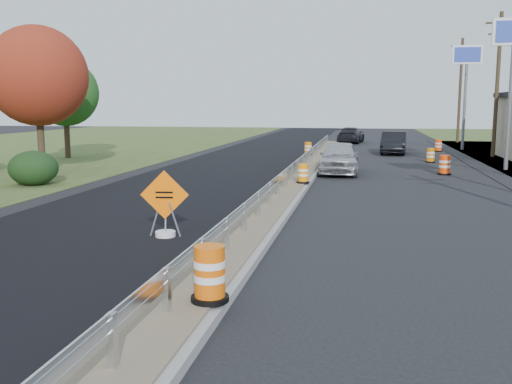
% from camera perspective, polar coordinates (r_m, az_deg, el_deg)
% --- Properties ---
extents(ground, '(140.00, 140.00, 0.00)m').
position_cam_1_polar(ground, '(16.88, 0.24, -3.12)').
color(ground, black).
rests_on(ground, ground).
extents(milled_overlay, '(7.20, 120.00, 0.01)m').
position_cam_1_polar(milled_overlay, '(27.49, -5.00, 1.46)').
color(milled_overlay, black).
rests_on(milled_overlay, ground).
extents(median, '(1.60, 55.00, 0.23)m').
position_cam_1_polar(median, '(24.66, 3.62, 0.89)').
color(median, gray).
rests_on(median, ground).
extents(guardrail, '(0.10, 46.15, 0.72)m').
position_cam_1_polar(guardrail, '(25.57, 3.91, 2.56)').
color(guardrail, silver).
rests_on(guardrail, median).
extents(pylon_sign_north, '(2.20, 0.30, 7.90)m').
position_cam_1_polar(pylon_sign_north, '(46.95, 20.33, 11.87)').
color(pylon_sign_north, slate).
rests_on(pylon_sign_north, ground).
extents(utility_pole_nmid, '(1.90, 0.26, 9.40)m').
position_cam_1_polar(utility_pole_nmid, '(41.16, 22.99, 10.09)').
color(utility_pole_nmid, '#473523').
rests_on(utility_pole_nmid, ground).
extents(utility_pole_north, '(1.90, 0.26, 9.40)m').
position_cam_1_polar(utility_pole_north, '(55.92, 19.74, 9.73)').
color(utility_pole_north, '#473523').
rests_on(utility_pole_north, ground).
extents(hedge_north, '(2.09, 2.09, 1.52)m').
position_cam_1_polar(hedge_north, '(26.43, -21.37, 2.25)').
color(hedge_north, black).
rests_on(hedge_north, ground).
extents(tree_near_red, '(4.95, 4.95, 7.35)m').
position_cam_1_polar(tree_near_red, '(30.77, -21.02, 10.76)').
color(tree_near_red, '#473523').
rests_on(tree_near_red, ground).
extents(tree_near_back, '(4.29, 4.29, 6.37)m').
position_cam_1_polar(tree_near_back, '(39.17, -18.57, 9.37)').
color(tree_near_back, '#473523').
rests_on(tree_near_back, ground).
extents(caution_sign, '(1.28, 0.54, 1.77)m').
position_cam_1_polar(caution_sign, '(15.23, -9.08, -2.80)').
color(caution_sign, white).
rests_on(caution_sign, ground).
extents(barrel_median_near, '(0.64, 0.64, 0.94)m').
position_cam_1_polar(barrel_median_near, '(9.56, -4.66, -8.24)').
color(barrel_median_near, black).
rests_on(barrel_median_near, median).
extents(barrel_median_mid, '(0.54, 0.54, 0.80)m').
position_cam_1_polar(barrel_median_mid, '(23.82, 4.73, 1.81)').
color(barrel_median_mid, black).
rests_on(barrel_median_mid, median).
extents(barrel_median_far, '(0.57, 0.57, 0.83)m').
position_cam_1_polar(barrel_median_far, '(37.32, 5.23, 4.33)').
color(barrel_median_far, black).
rests_on(barrel_median_far, median).
extents(barrel_shoulder_near, '(0.67, 0.67, 0.98)m').
position_cam_1_polar(barrel_shoulder_near, '(29.97, 18.34, 2.54)').
color(barrel_shoulder_near, black).
rests_on(barrel_shoulder_near, ground).
extents(barrel_shoulder_mid, '(0.59, 0.59, 0.86)m').
position_cam_1_polar(barrel_shoulder_mid, '(36.16, 17.05, 3.50)').
color(barrel_shoulder_mid, black).
rests_on(barrel_shoulder_mid, ground).
extents(barrel_shoulder_far, '(0.61, 0.61, 0.89)m').
position_cam_1_polar(barrel_shoulder_far, '(44.75, 17.77, 4.42)').
color(barrel_shoulder_far, black).
rests_on(barrel_shoulder_far, ground).
extents(car_silver, '(1.97, 4.83, 1.64)m').
position_cam_1_polar(car_silver, '(29.31, 8.33, 3.45)').
color(car_silver, '#BABABF').
rests_on(car_silver, ground).
extents(car_dark_mid, '(2.04, 4.88, 1.57)m').
position_cam_1_polar(car_dark_mid, '(41.87, 13.61, 4.81)').
color(car_dark_mid, black).
rests_on(car_dark_mid, ground).
extents(car_dark_far, '(2.59, 5.14, 1.43)m').
position_cam_1_polar(car_dark_far, '(53.05, 9.47, 5.64)').
color(car_dark_far, black).
rests_on(car_dark_far, ground).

